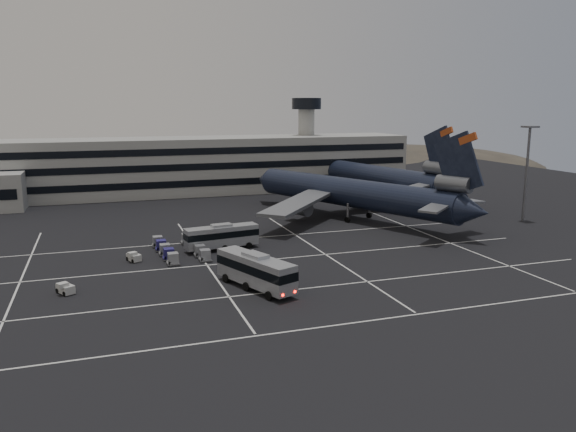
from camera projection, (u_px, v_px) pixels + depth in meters
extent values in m
plane|color=black|center=(256.00, 269.00, 77.02)|extent=(260.00, 260.00, 0.00)
cube|color=silver|center=(314.00, 328.00, 56.57)|extent=(90.00, 0.25, 0.01)
cube|color=silver|center=(278.00, 291.00, 67.72)|extent=(90.00, 0.25, 0.01)
cube|color=silver|center=(248.00, 261.00, 80.73)|extent=(90.00, 0.25, 0.01)
cube|color=silver|center=(227.00, 240.00, 93.74)|extent=(90.00, 0.25, 0.01)
cube|color=silver|center=(22.00, 278.00, 73.17)|extent=(0.25, 55.00, 0.01)
cube|color=silver|center=(204.00, 261.00, 80.71)|extent=(0.25, 55.00, 0.01)
cube|color=silver|center=(321.00, 251.00, 86.36)|extent=(0.25, 55.00, 0.01)
cube|color=silver|center=(443.00, 240.00, 93.27)|extent=(0.25, 55.00, 0.01)
cube|color=gray|center=(180.00, 166.00, 142.57)|extent=(120.00, 18.00, 14.00)
cube|color=black|center=(186.00, 184.00, 134.84)|extent=(118.00, 0.20, 1.60)
cube|color=black|center=(185.00, 167.00, 134.06)|extent=(118.00, 0.20, 1.60)
cube|color=black|center=(185.00, 152.00, 133.34)|extent=(118.00, 0.20, 1.60)
cylinder|color=gray|center=(306.00, 146.00, 154.64)|extent=(4.40, 4.40, 22.00)
cylinder|color=black|center=(306.00, 104.00, 152.41)|extent=(8.00, 8.00, 3.00)
ellipsoid|color=#38332B|center=(219.00, 187.00, 247.04)|extent=(252.00, 180.00, 44.00)
ellipsoid|color=#38332B|center=(382.00, 171.00, 271.29)|extent=(168.00, 120.00, 24.00)
cylinder|color=slate|center=(526.00, 175.00, 107.42)|extent=(0.50, 0.50, 18.00)
cube|color=slate|center=(530.00, 127.00, 105.66)|extent=(2.40, 2.40, 0.35)
cylinder|color=black|center=(351.00, 193.00, 110.07)|extent=(24.40, 46.21, 5.60)
cone|color=black|center=(265.00, 180.00, 129.07)|extent=(6.94, 6.37, 5.60)
cone|color=black|center=(475.00, 211.00, 90.86)|extent=(6.62, 6.60, 5.04)
cube|color=black|center=(458.00, 164.00, 91.96)|extent=(4.26, 8.88, 10.97)
cube|color=#AB4116|center=(468.00, 139.00, 90.05)|extent=(1.80, 3.18, 2.24)
cylinder|color=#595B60|center=(454.00, 184.00, 92.96)|extent=(4.88, 6.58, 2.70)
cube|color=slate|center=(436.00, 207.00, 91.23)|extent=(7.96, 6.98, 0.87)
cube|color=slate|center=(464.00, 201.00, 96.78)|extent=(8.00, 4.65, 0.87)
cube|color=slate|center=(298.00, 203.00, 103.42)|extent=(19.31, 19.58, 1.75)
cylinder|color=#595B60|center=(299.00, 208.00, 107.90)|extent=(4.68, 6.12, 2.70)
cube|color=slate|center=(383.00, 189.00, 119.93)|extent=(22.15, 6.14, 1.75)
cylinder|color=#595B60|center=(363.00, 197.00, 120.46)|extent=(4.68, 6.12, 2.70)
cylinder|color=slate|center=(298.00, 198.00, 121.79)|extent=(0.44, 0.44, 3.00)
cylinder|color=black|center=(298.00, 206.00, 122.11)|extent=(0.90, 1.21, 1.10)
cylinder|color=slate|center=(348.00, 211.00, 107.09)|extent=(0.44, 0.44, 3.00)
cylinder|color=black|center=(347.00, 220.00, 107.41)|extent=(0.90, 1.21, 1.10)
cylinder|color=slate|center=(369.00, 207.00, 111.32)|extent=(0.44, 0.44, 3.00)
cylinder|color=black|center=(369.00, 215.00, 111.64)|extent=(0.90, 1.21, 1.10)
cylinder|color=black|center=(369.00, 176.00, 136.09)|extent=(15.12, 48.15, 5.60)
cone|color=black|center=(311.00, 166.00, 158.29)|extent=(6.39, 5.53, 5.60)
cone|color=black|center=(451.00, 190.00, 113.63)|extent=(5.94, 5.91, 5.04)
cube|color=black|center=(440.00, 152.00, 115.16)|extent=(2.39, 9.38, 10.97)
cube|color=#AB4116|center=(447.00, 132.00, 113.07)|extent=(1.19, 3.28, 2.24)
cylinder|color=#595B60|center=(437.00, 168.00, 116.22)|extent=(3.85, 6.42, 2.70)
cube|color=slate|center=(420.00, 186.00, 115.25)|extent=(8.16, 5.93, 0.87)
cube|color=slate|center=(449.00, 183.00, 119.40)|extent=(7.53, 3.26, 0.87)
cylinder|color=slate|center=(369.00, 188.00, 136.67)|extent=(0.44, 0.44, 3.00)
cylinder|color=black|center=(368.00, 195.00, 136.99)|extent=(0.71, 1.18, 1.10)
cube|color=gray|center=(256.00, 270.00, 68.39)|extent=(7.29, 12.71, 3.42)
cube|color=black|center=(256.00, 267.00, 68.31)|extent=(7.37, 12.78, 1.08)
cube|color=gray|center=(255.00, 255.00, 68.02)|extent=(2.96, 3.85, 0.40)
cylinder|color=black|center=(269.00, 296.00, 64.55)|extent=(0.74, 1.15, 1.09)
cylinder|color=black|center=(288.00, 291.00, 66.36)|extent=(0.74, 1.15, 1.09)
cylinder|color=black|center=(246.00, 287.00, 67.83)|extent=(0.74, 1.15, 1.09)
cylinder|color=black|center=(265.00, 282.00, 69.64)|extent=(0.74, 1.15, 1.09)
cylinder|color=black|center=(226.00, 278.00, 71.11)|extent=(0.74, 1.15, 1.09)
cylinder|color=black|center=(244.00, 274.00, 72.92)|extent=(0.74, 1.15, 1.09)
cube|color=#FF0C05|center=(283.00, 295.00, 63.36)|extent=(0.30, 0.19, 0.25)
cube|color=#FF0C05|center=(295.00, 292.00, 64.52)|extent=(0.30, 0.19, 0.25)
cube|color=gray|center=(222.00, 236.00, 86.96)|extent=(11.70, 4.20, 3.12)
cube|color=black|center=(222.00, 234.00, 86.89)|extent=(11.77, 4.27, 0.99)
cube|color=gray|center=(221.00, 225.00, 86.62)|extent=(3.33, 2.09, 0.36)
cylinder|color=black|center=(249.00, 245.00, 87.92)|extent=(1.04, 0.47, 1.00)
cylinder|color=black|center=(243.00, 242.00, 90.20)|extent=(1.04, 0.47, 1.00)
cylinder|color=black|center=(225.00, 248.00, 86.14)|extent=(1.04, 0.47, 1.00)
cylinder|color=black|center=(219.00, 245.00, 88.42)|extent=(1.04, 0.47, 1.00)
cylinder|color=black|center=(200.00, 251.00, 84.37)|extent=(1.04, 0.47, 1.00)
cylinder|color=black|center=(195.00, 248.00, 86.65)|extent=(1.04, 0.47, 1.00)
cube|color=#B7B7B2|center=(134.00, 257.00, 80.75)|extent=(2.11, 2.66, 0.96)
cube|color=#B7B7B2|center=(135.00, 254.00, 80.24)|extent=(1.46, 1.35, 0.53)
cylinder|color=black|center=(133.00, 261.00, 79.80)|extent=(0.45, 0.64, 0.60)
cylinder|color=black|center=(141.00, 260.00, 80.57)|extent=(0.45, 0.64, 0.60)
cylinder|color=black|center=(128.00, 259.00, 81.04)|extent=(0.45, 0.64, 0.60)
cylinder|color=black|center=(135.00, 257.00, 81.81)|extent=(0.45, 0.64, 0.60)
cube|color=#B7B7B2|center=(66.00, 289.00, 66.88)|extent=(2.30, 2.70, 0.97)
cube|color=#B7B7B2|center=(67.00, 285.00, 66.41)|extent=(1.51, 1.43, 0.54)
cylinder|color=black|center=(65.00, 294.00, 65.94)|extent=(0.51, 0.64, 0.60)
cylinder|color=black|center=(74.00, 291.00, 66.82)|extent=(0.51, 0.64, 0.60)
cylinder|color=black|center=(58.00, 291.00, 67.07)|extent=(0.51, 0.64, 0.60)
cylinder|color=black|center=(67.00, 288.00, 67.94)|extent=(0.51, 0.64, 0.60)
cube|color=#2D2D30|center=(173.00, 264.00, 79.07)|extent=(1.94, 2.19, 0.17)
cylinder|color=black|center=(173.00, 264.00, 79.08)|extent=(0.09, 0.19, 0.19)
cube|color=gray|center=(173.00, 258.00, 78.90)|extent=(1.56, 1.56, 1.49)
cube|color=#2D2D30|center=(205.00, 260.00, 80.90)|extent=(1.94, 2.19, 0.17)
cylinder|color=black|center=(205.00, 260.00, 80.91)|extent=(0.09, 0.19, 0.19)
cube|color=gray|center=(205.00, 255.00, 80.74)|extent=(1.56, 1.56, 1.49)
cube|color=#2D2D30|center=(169.00, 259.00, 81.57)|extent=(1.94, 2.19, 0.17)
cylinder|color=black|center=(169.00, 259.00, 81.58)|extent=(0.09, 0.19, 0.19)
cube|color=navy|center=(169.00, 253.00, 81.40)|extent=(1.56, 1.56, 1.49)
cube|color=#2D2D30|center=(200.00, 255.00, 83.40)|extent=(1.94, 2.19, 0.17)
cylinder|color=black|center=(200.00, 256.00, 83.41)|extent=(0.09, 0.19, 0.19)
cube|color=gray|center=(200.00, 250.00, 83.24)|extent=(1.56, 1.56, 1.49)
cube|color=#2D2D30|center=(165.00, 254.00, 84.07)|extent=(1.94, 2.19, 0.17)
cylinder|color=black|center=(165.00, 255.00, 84.08)|extent=(0.09, 0.19, 0.19)
cube|color=gray|center=(165.00, 249.00, 83.90)|extent=(1.56, 1.56, 1.49)
cube|color=#2D2D30|center=(195.00, 251.00, 85.90)|extent=(1.94, 2.19, 0.17)
cylinder|color=black|center=(195.00, 251.00, 85.91)|extent=(0.09, 0.19, 0.19)
cube|color=gray|center=(195.00, 246.00, 85.74)|extent=(1.56, 1.56, 1.49)
cube|color=#2D2D30|center=(161.00, 250.00, 86.56)|extent=(1.94, 2.19, 0.17)
cylinder|color=black|center=(161.00, 250.00, 86.58)|extent=(0.09, 0.19, 0.19)
cube|color=navy|center=(161.00, 245.00, 86.40)|extent=(1.56, 1.56, 1.49)
cube|color=#2D2D30|center=(191.00, 247.00, 88.40)|extent=(1.94, 2.19, 0.17)
cylinder|color=black|center=(191.00, 247.00, 88.41)|extent=(0.09, 0.19, 0.19)
cube|color=gray|center=(191.00, 242.00, 88.24)|extent=(1.56, 1.56, 1.49)
cube|color=#2D2D30|center=(158.00, 246.00, 89.06)|extent=(1.94, 2.19, 0.17)
cylinder|color=black|center=(158.00, 246.00, 89.08)|extent=(0.09, 0.19, 0.19)
cube|color=gray|center=(158.00, 241.00, 88.90)|extent=(1.56, 1.56, 1.49)
cube|color=#2D2D30|center=(187.00, 243.00, 90.90)|extent=(1.94, 2.19, 0.17)
cylinder|color=black|center=(187.00, 243.00, 90.91)|extent=(0.09, 0.19, 0.19)
cube|color=gray|center=(187.00, 238.00, 90.74)|extent=(1.56, 1.56, 1.49)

